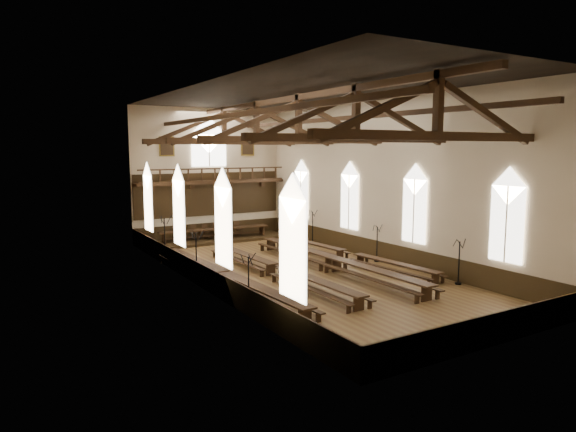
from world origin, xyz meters
name	(u,v)px	position (x,y,z in m)	size (l,w,h in m)	color
ground	(298,271)	(0.00, 0.00, 0.00)	(26.00, 26.00, 0.00)	brown
room_walls	(299,157)	(0.00, 0.00, 6.46)	(26.00, 26.00, 26.00)	beige
wainscot_band	(298,261)	(0.00, 0.00, 0.60)	(12.00, 26.00, 1.20)	black
side_windows	(299,206)	(0.00, 0.00, 3.74)	(11.85, 19.80, 4.50)	white
end_window	(209,145)	(0.00, 12.90, 7.22)	(2.80, 0.12, 3.80)	white
minstrels_gallery	(211,188)	(0.00, 12.66, 3.91)	(11.80, 1.24, 3.70)	#352410
portraits	(209,147)	(0.00, 12.90, 7.10)	(7.75, 0.09, 1.45)	brown
roof_trusses	(299,125)	(0.00, 0.00, 8.22)	(11.70, 25.70, 2.80)	#352410
refectory_row_a	(224,276)	(-4.94, -0.80, 0.56)	(1.94, 14.65, 0.77)	#352410
refectory_row_b	(277,269)	(-1.79, -0.70, 0.52)	(1.64, 14.11, 0.71)	#352410
refectory_row_c	(333,260)	(1.84, -0.81, 0.59)	(1.76, 14.94, 0.80)	#352410
refectory_row_d	(350,254)	(4.02, 0.46, 0.48)	(1.80, 13.65, 0.66)	#352410
dais	(215,240)	(-0.25, 11.40, 0.10)	(11.40, 2.93, 0.20)	black
high_table	(215,230)	(-0.25, 11.40, 0.86)	(8.46, 1.40, 0.79)	#352410
high_chairs	(211,229)	(-0.25, 12.23, 0.79)	(5.03, 0.54, 1.10)	#352410
candelabrum_left_near	(249,293)	(-5.55, -4.80, 0.75)	(0.75, 0.70, 2.48)	black
candelabrum_left_mid	(196,264)	(-5.55, 1.42, 0.79)	(0.77, 0.77, 2.60)	black
candelabrum_left_far	(165,247)	(-5.55, 6.84, 0.85)	(0.82, 0.84, 2.81)	black
candelabrum_right_near	(459,271)	(5.55, -6.61, 0.72)	(0.70, 0.70, 2.37)	black
candelabrum_right_mid	(377,250)	(5.55, -0.28, 0.70)	(0.63, 0.71, 2.30)	black
candelabrum_right_far	(312,233)	(5.55, 6.88, 0.76)	(0.67, 0.77, 2.49)	black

